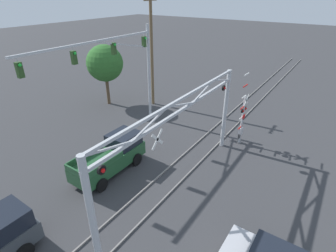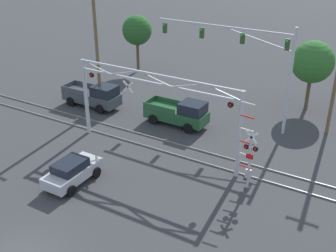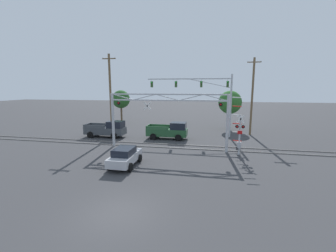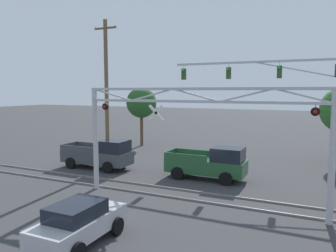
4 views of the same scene
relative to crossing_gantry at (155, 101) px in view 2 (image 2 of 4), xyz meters
name	(u,v)px [view 2 (image 2 of 4)]	position (x,y,z in m)	size (l,w,h in m)	color
rail_track_near	(158,150)	(0.01, 0.28, -3.88)	(80.00, 0.08, 0.10)	gray
rail_track_far	(168,141)	(0.01, 1.72, -3.88)	(80.00, 0.08, 0.10)	gray
crossing_gantry	(155,101)	(0.00, 0.00, 0.00)	(12.68, 0.30, 5.92)	#B7BABF
crossing_signal_mast	(249,160)	(7.26, -0.99, -1.90)	(1.29, 0.35, 5.69)	#B7BABF
traffic_signal_span	(254,56)	(4.14, 7.56, 1.89)	(11.35, 0.39, 8.30)	#B7BABF
pickup_truck_lead	(179,113)	(-0.70, 4.73, -2.87)	(5.18, 2.14, 2.19)	#23512D
pickup_truck_following	(94,96)	(-9.02, 4.18, -2.87)	(5.37, 2.14, 2.19)	#3D4247
sedan_waiting	(72,171)	(-2.43, -6.00, -3.10)	(2.00, 3.96, 1.60)	#B7B7BC
utility_pole_left	(97,47)	(-8.42, 4.32, 1.61)	(1.80, 0.28, 10.77)	brown
background_tree_beyond_span	(137,30)	(-11.28, 14.43, 0.56)	(3.15, 3.15, 6.10)	brown
background_tree_far_left_verge	(313,62)	(7.33, 13.33, 0.34)	(3.60, 3.60, 6.09)	brown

